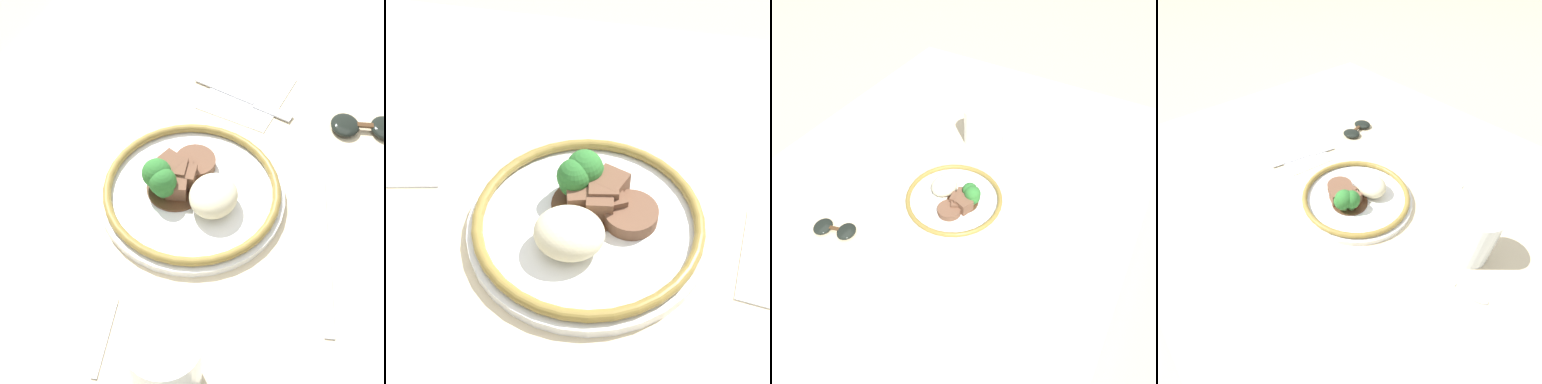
% 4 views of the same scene
% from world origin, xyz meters
% --- Properties ---
extents(ground_plane, '(8.00, 8.00, 0.00)m').
position_xyz_m(ground_plane, '(0.00, 0.00, 0.00)').
color(ground_plane, tan).
extents(dining_table, '(1.34, 0.96, 0.04)m').
position_xyz_m(dining_table, '(0.00, 0.00, 0.02)').
color(dining_table, beige).
rests_on(dining_table, ground).
extents(napkin, '(0.15, 0.13, 0.00)m').
position_xyz_m(napkin, '(-0.25, -0.05, 0.04)').
color(napkin, white).
rests_on(napkin, dining_table).
extents(plate, '(0.25, 0.25, 0.06)m').
position_xyz_m(plate, '(-0.02, -0.06, 0.06)').
color(plate, white).
rests_on(plate, dining_table).
extents(juice_glass, '(0.08, 0.08, 0.11)m').
position_xyz_m(juice_glass, '(0.22, 0.01, 0.09)').
color(juice_glass, yellow).
rests_on(juice_glass, dining_table).
extents(fork, '(0.04, 0.18, 0.00)m').
position_xyz_m(fork, '(-0.23, -0.04, 0.04)').
color(fork, '#B7B7BC').
rests_on(fork, napkin).
extents(knife, '(0.23, 0.07, 0.00)m').
position_xyz_m(knife, '(0.01, 0.14, 0.04)').
color(knife, '#B7B7BC').
rests_on(knife, dining_table).
extents(spoon, '(0.15, 0.05, 0.01)m').
position_xyz_m(spoon, '(0.26, -0.06, 0.04)').
color(spoon, '#B7B7BC').
rests_on(spoon, dining_table).
extents(sunglasses, '(0.08, 0.11, 0.02)m').
position_xyz_m(sunglasses, '(-0.24, 0.14, 0.05)').
color(sunglasses, black).
rests_on(sunglasses, dining_table).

